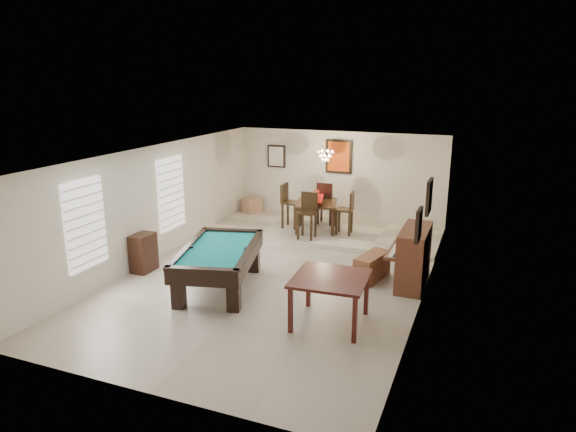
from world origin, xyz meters
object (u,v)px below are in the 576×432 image
Objects in this scene: dining_chair_north at (326,203)px; piano_bench at (372,267)px; pool_table at (219,268)px; dining_chair_west at (291,206)px; dining_table at (316,214)px; dining_chair_south at (307,216)px; upright_piano at (407,256)px; dining_chair_east at (344,213)px; square_table at (330,300)px; apothecary_chest at (143,253)px; flower_vase at (316,194)px; chandelier at (325,152)px; corner_bench at (252,205)px.

piano_bench is at bearing 119.53° from dining_chair_north.
pool_table is 4.10m from dining_chair_west.
dining_chair_south is at bearing -89.54° from dining_table.
dining_chair_east is (-1.98, 2.45, 0.09)m from upright_piano.
pool_table is 2.02× the size of square_table.
piano_bench is 0.92× the size of dining_table.
square_table is 1.47× the size of apothecary_chest.
dining_chair_north reaches higher than apothecary_chest.
dining_chair_east reaches higher than flower_vase.
square_table is at bearing -71.13° from chandelier.
piano_bench is 4.87m from apothecary_chest.
dining_chair_south is at bearing 50.04° from apothecary_chest.
dining_table is 0.76m from dining_chair_south.
dining_chair_north is 1.05× the size of dining_chair_east.
chandelier reaches higher than corner_bench.
apothecary_chest is (-5.36, -1.37, -0.18)m from upright_piano.
apothecary_chest is (-4.45, 0.85, -0.01)m from square_table.
dining_chair_north is 1.61m from chandelier.
flower_vase is (2.61, 3.87, 0.69)m from apothecary_chest.
square_table is 5.75m from dining_chair_north.
dining_chair_east reaches higher than dining_table.
piano_bench is at bearing -130.41° from dining_chair_west.
corner_bench is (-1.67, 1.03, -0.37)m from dining_chair_west.
upright_piano is at bearing -42.09° from dining_table.
upright_piano reaches higher than piano_bench.
dining_chair_west reaches higher than piano_bench.
chandelier is (-1.67, 4.87, 1.78)m from square_table.
pool_table is at bearing 79.49° from dining_chair_north.
square_table is 7.14m from corner_bench.
dining_chair_south reaches higher than piano_bench.
chandelier reaches higher than dining_chair_east.
flower_vase is 0.88m from dining_chair_east.
piano_bench is 3.27m from dining_table.
dining_table is at bearing -23.59° from corner_bench.
dining_table is 0.90× the size of dining_chair_north.
dining_table is 2.14× the size of corner_bench.
dining_chair_west is (-0.71, 0.01, 0.16)m from dining_table.
dining_table is at bearing -138.32° from chandelier.
square_table is 5.38m from dining_chair_west.
upright_piano is at bearing -33.78° from dining_chair_south.
dining_chair_south is (0.01, -0.75, 0.14)m from dining_table.
square_table is 5.07m from dining_table.
dining_chair_east is at bearing -2.73° from flower_vase.
dining_chair_south is at bearing 114.76° from square_table.
piano_bench is at bearing -54.64° from chandelier.
apothecary_chest is (-4.68, -1.35, 0.14)m from piano_bench.
flower_vase is at bearing -96.72° from dining_chair_east.
square_table is at bearing 105.81° from dining_chair_north.
dining_chair_east is at bearing 131.35° from dining_chair_north.
corner_bench is (-2.38, 1.78, -0.36)m from dining_chair_south.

